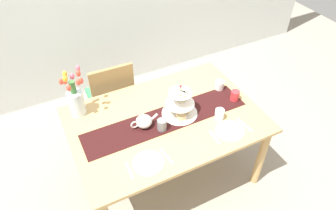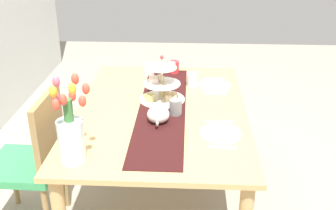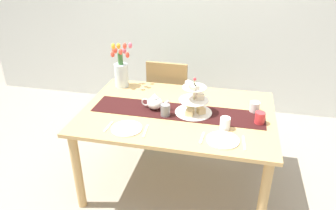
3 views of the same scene
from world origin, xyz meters
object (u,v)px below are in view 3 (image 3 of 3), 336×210
at_px(dining_table, 177,121).
at_px(mug_grey, 165,110).
at_px(tiered_cake_stand, 194,102).
at_px(mug_white_text, 225,123).
at_px(knife_left, 146,131).
at_px(tulip_vase, 121,71).
at_px(dinner_plate_left, 127,129).
at_px(fork_left, 108,127).
at_px(dinner_plate_right, 223,140).
at_px(knife_right, 244,143).
at_px(mug_orange, 260,118).
at_px(cream_jug, 255,107).
at_px(fork_right, 202,138).
at_px(chair_left, 169,95).
at_px(teapot, 155,102).

bearing_deg(dining_table, mug_grey, -129.80).
xyz_separation_m(tiered_cake_stand, mug_white_text, (0.26, -0.20, -0.05)).
bearing_deg(knife_left, tulip_vase, 121.07).
height_order(dinner_plate_left, fork_left, dinner_plate_left).
height_order(dinner_plate_right, knife_right, dinner_plate_right).
bearing_deg(dinner_plate_right, mug_grey, 151.03).
distance_m(knife_right, mug_orange, 0.32).
relative_size(cream_jug, knife_left, 0.50).
height_order(tulip_vase, mug_grey, tulip_vase).
bearing_deg(dinner_plate_right, fork_right, 180.00).
relative_size(chair_left, mug_grey, 9.58).
relative_size(chair_left, knife_left, 5.35).
bearing_deg(cream_jug, tiered_cake_stand, -164.89).
bearing_deg(mug_white_text, cream_jug, 56.26).
bearing_deg(tulip_vase, mug_grey, -42.00).
xyz_separation_m(dinner_plate_right, fork_right, (-0.15, 0.00, -0.00)).
relative_size(mug_grey, mug_white_text, 1.00).
height_order(mug_grey, mug_orange, mug_grey).
distance_m(dinner_plate_left, mug_orange, 1.01).
bearing_deg(mug_white_text, teapot, 161.42).
distance_m(tiered_cake_stand, mug_white_text, 0.33).
distance_m(dining_table, tiered_cake_stand, 0.24).
xyz_separation_m(dinner_plate_left, fork_right, (0.56, 0.00, -0.00)).
bearing_deg(dinner_plate_left, mug_white_text, 12.73).
relative_size(fork_right, mug_orange, 1.58).
bearing_deg(fork_right, mug_grey, 141.37).
height_order(tiered_cake_stand, fork_left, tiered_cake_stand).
bearing_deg(dinner_plate_left, mug_grey, 48.14).
xyz_separation_m(knife_left, fork_right, (0.42, 0.00, 0.00)).
bearing_deg(fork_right, dinner_plate_right, 0.00).
height_order(cream_jug, knife_left, cream_jug).
bearing_deg(dining_table, knife_right, -33.66).
bearing_deg(tulip_vase, knife_right, -32.86).
bearing_deg(cream_jug, knife_left, -148.07).
distance_m(chair_left, teapot, 0.82).
distance_m(mug_grey, mug_white_text, 0.49).
xyz_separation_m(chair_left, knife_right, (0.77, -1.12, 0.24)).
xyz_separation_m(dining_table, mug_grey, (-0.08, -0.10, 0.15)).
xyz_separation_m(tiered_cake_stand, knife_left, (-0.30, -0.36, -0.10)).
bearing_deg(cream_jug, tulip_vase, 168.13).
xyz_separation_m(tiered_cake_stand, mug_grey, (-0.21, -0.10, -0.05)).
height_order(fork_left, knife_left, same).
bearing_deg(mug_orange, knife_right, -110.26).
bearing_deg(dinner_plate_right, chair_left, 119.27).
relative_size(teapot, dinner_plate_left, 1.04).
distance_m(fork_left, mug_grey, 0.46).
bearing_deg(tulip_vase, dining_table, -32.15).
bearing_deg(mug_grey, fork_left, -145.43).
distance_m(dinner_plate_left, fork_right, 0.56).
height_order(tulip_vase, fork_right, tulip_vase).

